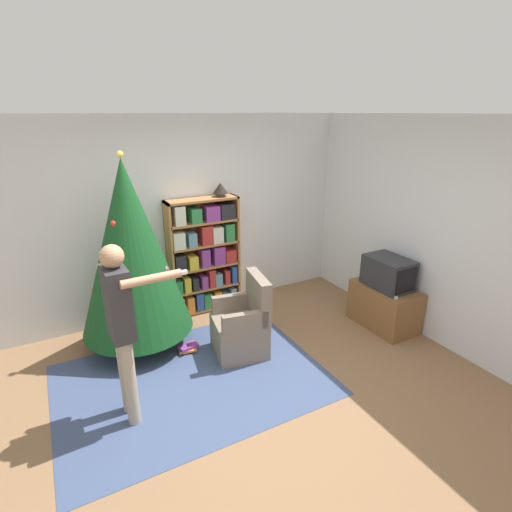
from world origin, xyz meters
The scene contains 13 objects.
ground_plane centered at (0.00, 0.00, 0.00)m, with size 14.00×14.00×0.00m, color #846042.
wall_back centered at (0.00, 2.09, 1.30)m, with size 8.00×0.10×2.60m.
wall_right centered at (2.41, 0.00, 1.30)m, with size 0.10×8.00×2.60m.
area_rug centered at (-0.48, 0.47, 0.00)m, with size 2.65×1.94×0.01m.
bookshelf centered at (0.24, 1.88, 0.78)m, with size 0.96×0.27×1.57m.
tv_stand centered at (2.08, 0.37, 0.27)m, with size 0.50×0.84×0.54m.
television centered at (2.08, 0.37, 0.73)m, with size 0.40×0.58×0.38m.
game_remote centered at (1.93, 0.12, 0.56)m, with size 0.04×0.12×0.02m.
christmas_tree centered at (-0.78, 1.41, 1.20)m, with size 1.25×1.25×2.25m.
armchair centered at (0.22, 0.69, 0.32)m, with size 0.66×0.65×0.92m.
standing_person centered at (-1.13, 0.24, 0.98)m, with size 0.64×0.47×1.65m.
table_lamp centered at (0.51, 1.89, 1.67)m, with size 0.20×0.20×0.18m.
book_pile_near_tree centered at (-0.34, 0.99, 0.04)m, with size 0.24×0.19×0.08m.
Camera 1 is at (-1.53, -2.88, 2.62)m, focal length 28.00 mm.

